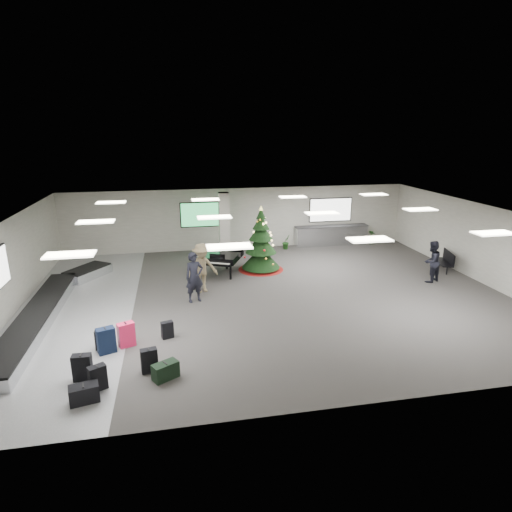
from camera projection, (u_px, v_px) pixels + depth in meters
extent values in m
plane|color=#353230|center=(269.00, 296.00, 16.38)|extent=(18.00, 18.00, 0.00)
cube|color=#A3A195|center=(240.00, 219.00, 22.51)|extent=(18.00, 0.02, 3.20)
cube|color=#A3A195|center=(339.00, 345.00, 9.34)|extent=(18.00, 0.02, 3.20)
cube|color=#A3A195|center=(7.00, 270.00, 14.28)|extent=(0.02, 14.00, 3.20)
cube|color=#A3A195|center=(482.00, 244.00, 17.57)|extent=(0.02, 14.00, 3.20)
cube|color=silver|center=(269.00, 213.00, 15.47)|extent=(18.00, 14.00, 0.02)
cube|color=gray|center=(76.00, 310.00, 15.10)|extent=(4.00, 14.00, 0.01)
cube|color=beige|center=(224.00, 225.00, 21.01)|extent=(0.50, 0.50, 3.20)
cube|color=green|center=(202.00, 215.00, 22.01)|extent=(2.20, 0.08, 1.30)
cube|color=white|center=(331.00, 210.00, 23.29)|extent=(2.40, 0.08, 1.30)
cube|color=white|center=(70.00, 255.00, 10.62)|extent=(1.20, 0.60, 0.04)
cube|color=white|center=(96.00, 222.00, 14.39)|extent=(1.20, 0.60, 0.04)
cube|color=white|center=(111.00, 202.00, 18.15)|extent=(1.20, 0.60, 0.04)
cube|color=white|center=(229.00, 247.00, 11.36)|extent=(1.20, 0.60, 0.04)
cube|color=white|center=(214.00, 217.00, 15.12)|extent=(1.20, 0.60, 0.04)
cube|color=white|center=(205.00, 200.00, 18.88)|extent=(1.20, 0.60, 0.04)
cube|color=white|center=(369.00, 239.00, 12.09)|extent=(1.20, 0.60, 0.04)
cube|color=white|center=(322.00, 213.00, 15.85)|extent=(1.20, 0.60, 0.04)
cube|color=white|center=(293.00, 197.00, 19.61)|extent=(1.20, 0.60, 0.04)
cube|color=white|center=(494.00, 233.00, 12.82)|extent=(1.20, 0.60, 0.04)
cube|color=white|center=(420.00, 209.00, 16.58)|extent=(1.20, 0.60, 0.04)
cube|color=white|center=(374.00, 194.00, 20.34)|extent=(1.20, 0.60, 0.04)
cube|color=silver|center=(36.00, 319.00, 13.92)|extent=(1.00, 8.00, 0.38)
cube|color=black|center=(35.00, 313.00, 13.86)|extent=(0.95, 7.90, 0.05)
cube|color=silver|center=(87.00, 273.00, 18.40)|extent=(1.97, 2.21, 0.38)
cube|color=black|center=(87.00, 268.00, 18.34)|extent=(1.87, 2.10, 0.05)
cube|color=silver|center=(331.00, 236.00, 23.40)|extent=(4.00, 0.60, 1.05)
cube|color=#2D2D2F|center=(332.00, 226.00, 23.25)|extent=(4.05, 0.65, 0.04)
cube|color=black|center=(98.00, 378.00, 10.41)|extent=(0.47, 0.40, 0.64)
cube|color=black|center=(96.00, 366.00, 10.32)|extent=(0.09, 0.13, 0.02)
cube|color=black|center=(149.00, 360.00, 11.18)|extent=(0.46, 0.30, 0.65)
cube|color=black|center=(148.00, 349.00, 11.08)|extent=(0.06, 0.14, 0.02)
cube|color=#FA2056|center=(126.00, 335.00, 12.49)|extent=(0.53, 0.43, 0.73)
cube|color=black|center=(125.00, 323.00, 12.39)|extent=(0.09, 0.16, 0.02)
cube|color=black|center=(167.00, 330.00, 13.02)|extent=(0.40, 0.29, 0.53)
cube|color=black|center=(167.00, 322.00, 12.94)|extent=(0.06, 0.12, 0.02)
cube|color=black|center=(106.00, 341.00, 12.12)|extent=(0.56, 0.44, 0.76)
cube|color=black|center=(105.00, 328.00, 12.00)|extent=(0.09, 0.17, 0.02)
cube|color=black|center=(82.00, 367.00, 10.81)|extent=(0.48, 0.27, 0.70)
cube|color=black|center=(81.00, 355.00, 10.71)|extent=(0.04, 0.15, 0.02)
cube|color=black|center=(166.00, 371.00, 10.90)|extent=(0.73, 0.61, 0.44)
cube|color=black|center=(165.00, 363.00, 10.84)|extent=(0.13, 0.19, 0.02)
cube|color=black|center=(103.00, 339.00, 12.36)|extent=(0.40, 0.23, 0.59)
cube|color=black|center=(101.00, 330.00, 12.27)|extent=(0.03, 0.14, 0.02)
cube|color=black|center=(84.00, 394.00, 9.96)|extent=(0.73, 0.51, 0.43)
cube|color=black|center=(83.00, 385.00, 9.90)|extent=(0.08, 0.22, 0.02)
cone|color=maroon|center=(261.00, 268.00, 19.43)|extent=(2.05, 2.05, 0.13)
cylinder|color=#3F2819|center=(261.00, 264.00, 19.37)|extent=(0.13, 0.13, 0.54)
cone|color=black|center=(261.00, 257.00, 19.28)|extent=(1.73, 1.73, 0.97)
cone|color=black|center=(261.00, 243.00, 19.09)|extent=(1.40, 1.40, 0.86)
cone|color=black|center=(261.00, 231.00, 18.94)|extent=(1.08, 1.08, 0.76)
cone|color=black|center=(261.00, 222.00, 18.82)|extent=(0.76, 0.76, 0.65)
cone|color=black|center=(261.00, 213.00, 18.71)|extent=(0.43, 0.43, 0.49)
cone|color=#FFE566|center=(261.00, 208.00, 18.64)|extent=(0.17, 0.17, 0.19)
cube|color=black|center=(222.00, 256.00, 18.70)|extent=(2.04, 2.14, 0.27)
cube|color=black|center=(216.00, 264.00, 17.87)|extent=(1.38, 0.83, 0.10)
cube|color=white|center=(215.00, 263.00, 17.83)|extent=(1.19, 0.63, 0.02)
cube|color=black|center=(217.00, 256.00, 18.02)|extent=(0.62, 0.30, 0.21)
cylinder|color=black|center=(205.00, 270.00, 18.33)|extent=(0.10, 0.10, 0.65)
cylinder|color=black|center=(231.00, 272.00, 18.08)|extent=(0.10, 0.10, 0.65)
cylinder|color=black|center=(227.00, 262.00, 19.45)|extent=(0.10, 0.10, 0.65)
cube|color=black|center=(443.00, 262.00, 19.19)|extent=(0.85, 1.48, 0.06)
cylinder|color=black|center=(450.00, 270.00, 18.72)|extent=(0.06, 0.06, 0.37)
cylinder|color=black|center=(435.00, 263.00, 19.77)|extent=(0.06, 0.06, 0.37)
cube|color=black|center=(448.00, 256.00, 19.15)|extent=(0.44, 1.36, 0.47)
imported|color=black|center=(194.00, 277.00, 15.60)|extent=(0.80, 0.65, 1.88)
imported|color=#817050|center=(202.00, 268.00, 16.54)|extent=(1.40, 1.02, 1.94)
imported|color=black|center=(432.00, 262.00, 17.65)|extent=(1.05, 0.96, 1.75)
imported|color=#123A18|center=(286.00, 242.00, 22.64)|extent=(0.55, 0.52, 0.78)
imported|color=#123A18|center=(371.00, 237.00, 23.73)|extent=(0.58, 0.58, 0.75)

